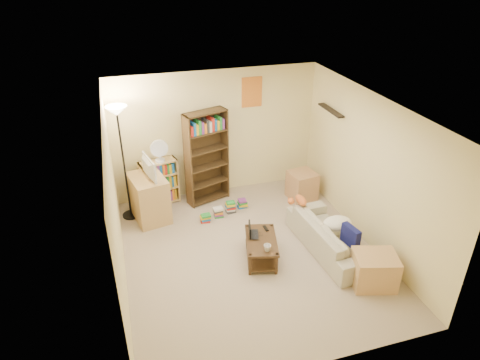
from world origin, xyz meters
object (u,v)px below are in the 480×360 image
(mug, at_px, (267,248))
(end_cabinet, at_px, (374,270))
(floor_lamp, at_px, (119,131))
(laptop, at_px, (257,235))
(tall_bookshelf, at_px, (207,155))
(desk_fan, at_px, (159,150))
(side_table, at_px, (302,185))
(tabby_cat, at_px, (299,200))
(short_bookshelf, at_px, (160,182))
(sofa, at_px, (331,236))
(coffee_table, at_px, (261,247))
(tv_stand, at_px, (149,198))
(television, at_px, (146,168))

(mug, bearing_deg, end_cabinet, -27.35)
(mug, distance_m, floor_lamp, 3.18)
(laptop, bearing_deg, tall_bookshelf, 27.66)
(desk_fan, bearing_deg, side_table, -11.86)
(tabby_cat, relative_size, short_bookshelf, 0.46)
(tabby_cat, height_order, short_bookshelf, short_bookshelf)
(end_cabinet, bearing_deg, tabby_cat, 107.47)
(sofa, height_order, side_table, side_table)
(short_bookshelf, height_order, floor_lamp, floor_lamp)
(tall_bookshelf, height_order, desk_fan, tall_bookshelf)
(coffee_table, height_order, floor_lamp, floor_lamp)
(tall_bookshelf, bearing_deg, short_bookshelf, 152.97)
(coffee_table, distance_m, short_bookshelf, 2.58)
(mug, height_order, desk_fan, desk_fan)
(short_bookshelf, xyz_separation_m, floor_lamp, (-0.61, -0.30, 1.25))
(side_table, bearing_deg, short_bookshelf, 167.46)
(desk_fan, xyz_separation_m, end_cabinet, (2.66, -3.19, -0.89))
(sofa, relative_size, laptop, 5.73)
(sofa, distance_m, floor_lamp, 3.95)
(tabby_cat, distance_m, tv_stand, 2.71)
(coffee_table, height_order, end_cabinet, end_cabinet)
(tv_stand, bearing_deg, desk_fan, 43.26)
(tv_stand, height_order, television, television)
(coffee_table, xyz_separation_m, tv_stand, (-1.56, 1.72, 0.18))
(sofa, bearing_deg, floor_lamp, 53.06)
(television, bearing_deg, coffee_table, -149.92)
(coffee_table, bearing_deg, side_table, 62.73)
(sofa, xyz_separation_m, end_cabinet, (0.22, -0.94, -0.01))
(television, height_order, tall_bookshelf, tall_bookshelf)
(tabby_cat, bearing_deg, side_table, 62.45)
(end_cabinet, bearing_deg, coffee_table, 143.67)
(desk_fan, xyz_separation_m, floor_lamp, (-0.66, -0.26, 0.56))
(sofa, xyz_separation_m, mug, (-1.19, -0.21, 0.17))
(television, height_order, short_bookshelf, television)
(short_bookshelf, distance_m, floor_lamp, 1.42)
(floor_lamp, bearing_deg, short_bookshelf, 26.59)
(mug, bearing_deg, tall_bookshelf, 99.20)
(television, bearing_deg, tv_stand, -0.00)
(tall_bookshelf, distance_m, desk_fan, 0.89)
(short_bookshelf, distance_m, desk_fan, 0.69)
(sofa, distance_m, desk_fan, 3.43)
(desk_fan, relative_size, floor_lamp, 0.21)
(mug, bearing_deg, television, 127.46)
(mug, distance_m, tall_bookshelf, 2.45)
(laptop, relative_size, floor_lamp, 0.15)
(short_bookshelf, relative_size, desk_fan, 2.06)
(laptop, xyz_separation_m, side_table, (1.44, 1.48, -0.11))
(mug, height_order, tv_stand, tv_stand)
(laptop, relative_size, tv_stand, 0.38)
(laptop, distance_m, side_table, 2.07)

